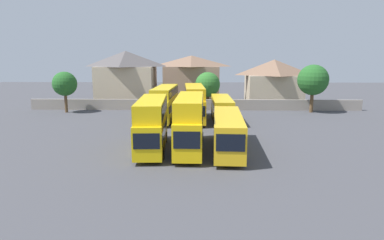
{
  "coord_description": "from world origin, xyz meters",
  "views": [
    {
      "loc": [
        0.8,
        -31.67,
        8.88
      ],
      "look_at": [
        0.0,
        3.0,
        2.35
      ],
      "focal_mm": 31.44,
      "sensor_mm": 36.0,
      "label": 1
    }
  ],
  "objects_px": {
    "bus_1": "(152,122)",
    "tree_left_of_lot": "(208,85)",
    "bus_3": "(228,130)",
    "house_terrace_centre": "(191,79)",
    "bus_2": "(190,120)",
    "house_terrace_left": "(126,77)",
    "bus_6": "(222,108)",
    "tree_right_of_lot": "(313,80)",
    "house_terrace_right": "(274,81)",
    "tree_behind_wall": "(65,84)",
    "bus_5": "(194,101)",
    "bus_4": "(165,102)"
  },
  "relations": [
    {
      "from": "bus_3",
      "to": "bus_5",
      "type": "relative_size",
      "value": 1.09
    },
    {
      "from": "house_terrace_centre",
      "to": "tree_left_of_lot",
      "type": "height_order",
      "value": "house_terrace_centre"
    },
    {
      "from": "bus_1",
      "to": "house_terrace_left",
      "type": "relative_size",
      "value": 0.91
    },
    {
      "from": "bus_3",
      "to": "house_terrace_right",
      "type": "xyz_separation_m",
      "value": [
        11.65,
        34.4,
        2.32
      ]
    },
    {
      "from": "house_terrace_left",
      "to": "tree_behind_wall",
      "type": "height_order",
      "value": "house_terrace_left"
    },
    {
      "from": "bus_4",
      "to": "bus_3",
      "type": "bearing_deg",
      "value": 29.13
    },
    {
      "from": "bus_6",
      "to": "tree_right_of_lot",
      "type": "height_order",
      "value": "tree_right_of_lot"
    },
    {
      "from": "tree_left_of_lot",
      "to": "tree_right_of_lot",
      "type": "bearing_deg",
      "value": -15.04
    },
    {
      "from": "bus_5",
      "to": "bus_4",
      "type": "bearing_deg",
      "value": -93.33
    },
    {
      "from": "bus_3",
      "to": "house_terrace_centre",
      "type": "distance_m",
      "value": 34.97
    },
    {
      "from": "bus_6",
      "to": "tree_behind_wall",
      "type": "bearing_deg",
      "value": -105.7
    },
    {
      "from": "bus_1",
      "to": "tree_behind_wall",
      "type": "bearing_deg",
      "value": -145.18
    },
    {
      "from": "tree_left_of_lot",
      "to": "house_terrace_right",
      "type": "bearing_deg",
      "value": 27.9
    },
    {
      "from": "bus_1",
      "to": "tree_right_of_lot",
      "type": "height_order",
      "value": "tree_right_of_lot"
    },
    {
      "from": "tree_right_of_lot",
      "to": "bus_5",
      "type": "bearing_deg",
      "value": -157.91
    },
    {
      "from": "bus_2",
      "to": "house_terrace_left",
      "type": "xyz_separation_m",
      "value": [
        -13.11,
        32.95,
        2.19
      ]
    },
    {
      "from": "house_terrace_left",
      "to": "house_terrace_right",
      "type": "distance_m",
      "value": 28.45
    },
    {
      "from": "house_terrace_centre",
      "to": "tree_right_of_lot",
      "type": "xyz_separation_m",
      "value": [
        19.77,
        -11.55,
        0.57
      ]
    },
    {
      "from": "bus_2",
      "to": "house_terrace_centre",
      "type": "height_order",
      "value": "house_terrace_centre"
    },
    {
      "from": "bus_5",
      "to": "tree_left_of_lot",
      "type": "bearing_deg",
      "value": 166.77
    },
    {
      "from": "bus_2",
      "to": "tree_right_of_lot",
      "type": "relative_size",
      "value": 1.36
    },
    {
      "from": "house_terrace_centre",
      "to": "tree_right_of_lot",
      "type": "relative_size",
      "value": 1.44
    },
    {
      "from": "tree_left_of_lot",
      "to": "bus_4",
      "type": "bearing_deg",
      "value": -117.33
    },
    {
      "from": "bus_4",
      "to": "tree_left_of_lot",
      "type": "height_order",
      "value": "tree_left_of_lot"
    },
    {
      "from": "bus_5",
      "to": "bus_3",
      "type": "bearing_deg",
      "value": 9.17
    },
    {
      "from": "tree_right_of_lot",
      "to": "bus_1",
      "type": "bearing_deg",
      "value": -134.61
    },
    {
      "from": "tree_left_of_lot",
      "to": "tree_behind_wall",
      "type": "bearing_deg",
      "value": -166.56
    },
    {
      "from": "bus_2",
      "to": "tree_right_of_lot",
      "type": "distance_m",
      "value": 29.99
    },
    {
      "from": "bus_4",
      "to": "bus_6",
      "type": "distance_m",
      "value": 8.06
    },
    {
      "from": "bus_3",
      "to": "bus_2",
      "type": "bearing_deg",
      "value": -87.6
    },
    {
      "from": "bus_2",
      "to": "bus_1",
      "type": "bearing_deg",
      "value": -89.32
    },
    {
      "from": "bus_6",
      "to": "tree_right_of_lot",
      "type": "distance_m",
      "value": 17.21
    },
    {
      "from": "bus_4",
      "to": "tree_behind_wall",
      "type": "bearing_deg",
      "value": -108.85
    },
    {
      "from": "bus_1",
      "to": "bus_4",
      "type": "height_order",
      "value": "bus_1"
    },
    {
      "from": "bus_6",
      "to": "bus_2",
      "type": "bearing_deg",
      "value": -15.39
    },
    {
      "from": "bus_2",
      "to": "house_terrace_right",
      "type": "height_order",
      "value": "house_terrace_right"
    },
    {
      "from": "bus_3",
      "to": "tree_left_of_lot",
      "type": "relative_size",
      "value": 1.9
    },
    {
      "from": "bus_5",
      "to": "house_terrace_centre",
      "type": "relative_size",
      "value": 0.99
    },
    {
      "from": "house_terrace_left",
      "to": "bus_6",
      "type": "bearing_deg",
      "value": -45.75
    },
    {
      "from": "bus_3",
      "to": "bus_6",
      "type": "xyz_separation_m",
      "value": [
        0.42,
        15.34,
        -0.1
      ]
    },
    {
      "from": "house_terrace_right",
      "to": "tree_behind_wall",
      "type": "bearing_deg",
      "value": -161.04
    },
    {
      "from": "house_terrace_right",
      "to": "bus_6",
      "type": "bearing_deg",
      "value": -120.51
    },
    {
      "from": "house_terrace_centre",
      "to": "bus_6",
      "type": "bearing_deg",
      "value": -76.13
    },
    {
      "from": "bus_1",
      "to": "bus_2",
      "type": "xyz_separation_m",
      "value": [
        3.62,
        -0.01,
        0.15
      ]
    },
    {
      "from": "tree_right_of_lot",
      "to": "tree_behind_wall",
      "type": "bearing_deg",
      "value": -178.56
    },
    {
      "from": "bus_5",
      "to": "tree_left_of_lot",
      "type": "xyz_separation_m",
      "value": [
        2.11,
        12.16,
        1.33
      ]
    },
    {
      "from": "house_terrace_centre",
      "to": "house_terrace_left",
      "type": "bearing_deg",
      "value": -172.53
    },
    {
      "from": "bus_3",
      "to": "bus_5",
      "type": "distance_m",
      "value": 15.78
    },
    {
      "from": "bus_1",
      "to": "tree_left_of_lot",
      "type": "distance_m",
      "value": 28.18
    },
    {
      "from": "bus_4",
      "to": "tree_left_of_lot",
      "type": "distance_m",
      "value": 13.76
    }
  ]
}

